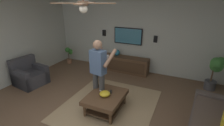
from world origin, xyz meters
TOP-DOWN VIEW (x-y plane):
  - ground_plane at (0.00, 0.00)m, footprint 7.37×7.37m
  - wall_back_tv at (3.12, 0.00)m, footprint 0.10×6.22m
  - area_rug at (0.64, -0.23)m, footprint 2.41×2.16m
  - armchair at (0.64, 2.50)m, footprint 0.90×0.91m
  - coffee_table at (0.44, -0.23)m, footprint 1.00×0.80m
  - media_console at (2.79, 0.18)m, footprint 0.45×1.70m
  - tv at (3.03, 0.18)m, footprint 0.05×1.03m
  - person_standing at (0.66, 0.06)m, footprint 0.60×0.61m
  - potted_plant_tall at (2.64, -2.61)m, footprint 0.55×0.42m
  - potted_plant_short at (2.62, 2.53)m, footprint 0.26×0.27m
  - bowl at (0.41, -0.23)m, footprint 0.25×0.25m
  - remote_white at (0.62, -0.04)m, footprint 0.15×0.07m
  - remote_black at (0.62, -0.28)m, footprint 0.16×0.09m
  - vase_round at (2.82, 0.51)m, footprint 0.22×0.22m
  - wall_speaker_left at (3.04, -0.79)m, footprint 0.06×0.12m
  - wall_speaker_right at (3.04, 1.13)m, footprint 0.06×0.12m
  - ceiling_fan at (0.15, 0.05)m, footprint 1.16×1.16m

SIDE VIEW (x-z plane):
  - ground_plane at x=0.00m, z-range 0.00..0.00m
  - area_rug at x=0.64m, z-range 0.00..0.01m
  - media_console at x=2.79m, z-range 0.00..0.55m
  - armchair at x=0.64m, z-range -0.13..0.69m
  - coffee_table at x=0.44m, z-range 0.10..0.50m
  - remote_white at x=0.62m, z-range 0.40..0.42m
  - remote_black at x=0.62m, z-range 0.40..0.42m
  - potted_plant_short at x=2.62m, z-range 0.08..0.75m
  - bowl at x=0.41m, z-range 0.40..0.51m
  - potted_plant_tall at x=2.64m, z-range 0.13..1.15m
  - vase_round at x=2.82m, z-range 0.55..0.77m
  - person_standing at x=0.66m, z-range 0.11..1.75m
  - wall_speaker_left at x=3.04m, z-range 1.13..1.35m
  - tv at x=3.03m, z-range 0.97..1.55m
  - wall_speaker_right at x=3.04m, z-range 1.18..1.40m
  - wall_back_tv at x=3.12m, z-range 0.00..2.74m
  - ceiling_fan at x=0.15m, z-range 2.18..2.64m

